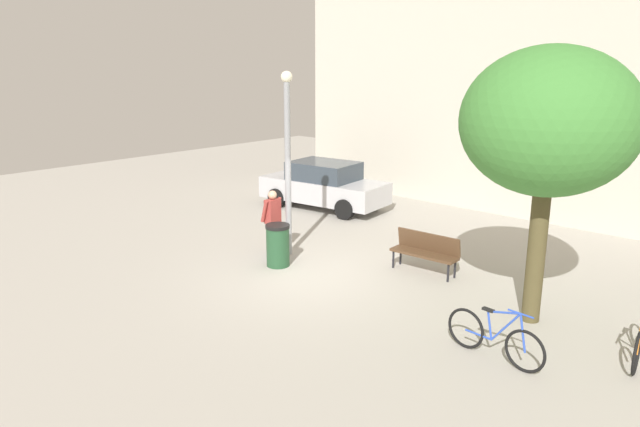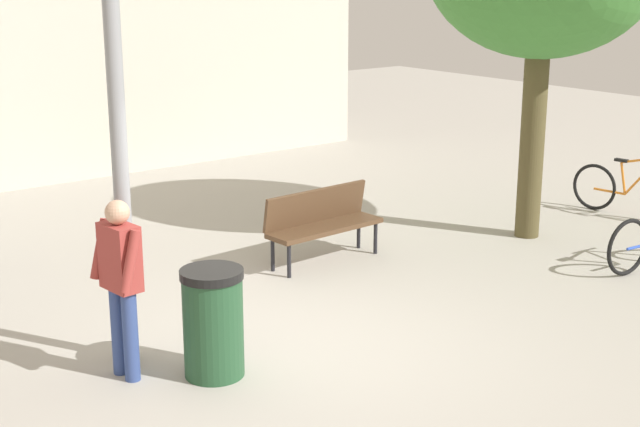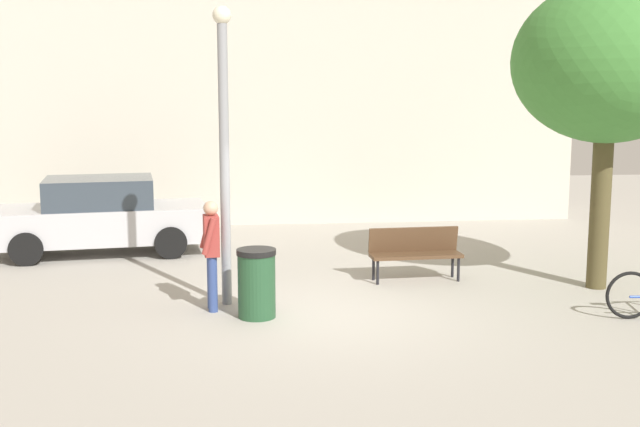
% 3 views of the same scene
% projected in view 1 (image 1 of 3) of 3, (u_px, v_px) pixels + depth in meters
% --- Properties ---
extents(ground_plane, '(36.00, 36.00, 0.00)m').
position_uv_depth(ground_plane, '(309.00, 276.00, 13.52)').
color(ground_plane, '#A8A399').
extents(building_facade, '(14.57, 2.00, 9.35)m').
position_uv_depth(building_facade, '(504.00, 63.00, 18.80)').
color(building_facade, beige).
rests_on(building_facade, ground_plane).
extents(lamppost, '(0.28, 0.28, 4.54)m').
position_uv_depth(lamppost, '(288.00, 155.00, 14.39)').
color(lamppost, gray).
rests_on(lamppost, ground_plane).
extents(person_by_lamppost, '(0.32, 0.61, 1.67)m').
position_uv_depth(person_by_lamppost, '(273.00, 218.00, 14.69)').
color(person_by_lamppost, '#334784').
rests_on(person_by_lamppost, ground_plane).
extents(park_bench, '(1.62, 0.55, 0.92)m').
position_uv_depth(park_bench, '(426.00, 249.00, 13.63)').
color(park_bench, '#513823').
rests_on(park_bench, ground_plane).
extents(plaza_tree, '(3.09, 3.09, 5.06)m').
position_uv_depth(plaza_tree, '(549.00, 123.00, 10.27)').
color(plaza_tree, brown).
rests_on(plaza_tree, ground_plane).
extents(bicycle_blue, '(1.81, 0.22, 0.97)m').
position_uv_depth(bicycle_blue, '(495.00, 338.00, 9.66)').
color(bicycle_blue, black).
rests_on(bicycle_blue, ground_plane).
extents(parked_car_silver, '(4.38, 2.21, 1.55)m').
position_uv_depth(parked_car_silver, '(324.00, 185.00, 19.46)').
color(parked_car_silver, '#B7B7BC').
rests_on(parked_car_silver, ground_plane).
extents(trash_bin, '(0.58, 0.58, 1.02)m').
position_uv_depth(trash_bin, '(278.00, 245.00, 14.05)').
color(trash_bin, '#234C2D').
rests_on(trash_bin, ground_plane).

